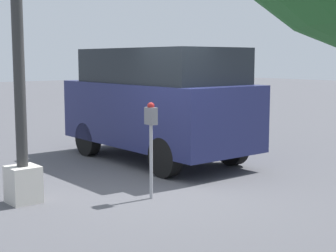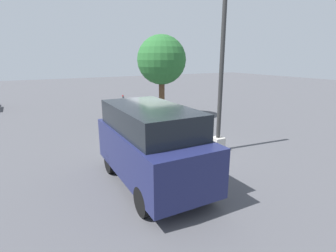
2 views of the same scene
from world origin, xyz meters
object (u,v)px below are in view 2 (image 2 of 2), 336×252
(parking_meter_near, at_px, (171,124))
(parking_meter_far, at_px, (123,102))
(fire_hydrant, at_px, (116,109))
(parked_van, at_px, (151,143))
(street_tree, at_px, (162,60))
(lamp_post, at_px, (220,103))

(parking_meter_near, xyz_separation_m, parking_meter_far, (-5.95, 0.13, 0.00))
(parking_meter_near, distance_m, parking_meter_far, 5.95)
(parking_meter_far, distance_m, fire_hydrant, 1.59)
(parking_meter_far, height_order, parked_van, parked_van)
(parked_van, xyz_separation_m, street_tree, (-7.50, 4.28, 2.21))
(lamp_post, xyz_separation_m, fire_hydrant, (-8.42, -1.46, -1.54))
(parked_van, bearing_deg, street_tree, 150.95)
(parking_meter_far, xyz_separation_m, lamp_post, (6.98, 1.47, 0.85))
(parking_meter_near, height_order, parking_meter_far, parking_meter_far)
(parking_meter_far, xyz_separation_m, parked_van, (8.24, -2.07, 0.16))
(parking_meter_near, bearing_deg, street_tree, 157.95)
(parking_meter_near, bearing_deg, lamp_post, 59.37)
(lamp_post, distance_m, fire_hydrant, 8.68)
(parking_meter_far, xyz_separation_m, fire_hydrant, (-1.43, 0.01, -0.69))
(parking_meter_far, distance_m, lamp_post, 7.19)
(parking_meter_near, xyz_separation_m, street_tree, (-5.21, 2.34, 2.38))
(parking_meter_near, bearing_deg, parking_meter_far, -179.13)
(parking_meter_near, relative_size, fire_hydrant, 1.83)
(parking_meter_near, height_order, street_tree, street_tree)
(parked_van, bearing_deg, fire_hydrant, 168.51)
(parking_meter_near, relative_size, street_tree, 0.30)
(parking_meter_far, height_order, lamp_post, lamp_post)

